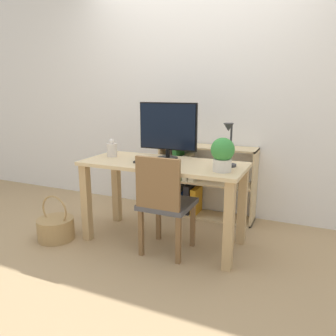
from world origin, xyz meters
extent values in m
plane|color=tan|center=(0.00, 0.00, 0.00)|extent=(10.00, 10.00, 0.00)
cube|color=white|center=(0.00, 0.91, 1.30)|extent=(8.00, 0.05, 2.60)
cube|color=#D8BC8C|center=(0.00, 0.00, 0.71)|extent=(1.38, 0.60, 0.03)
cube|color=tan|center=(-0.64, -0.24, 0.35)|extent=(0.07, 0.07, 0.69)
cube|color=tan|center=(0.64, -0.24, 0.35)|extent=(0.07, 0.07, 0.69)
cube|color=tan|center=(-0.64, 0.24, 0.35)|extent=(0.07, 0.07, 0.69)
cube|color=tan|center=(0.64, 0.24, 0.35)|extent=(0.07, 0.07, 0.69)
cylinder|color=black|center=(-0.02, 0.14, 0.73)|extent=(0.18, 0.18, 0.02)
cylinder|color=black|center=(-0.02, 0.14, 0.78)|extent=(0.04, 0.04, 0.08)
cube|color=black|center=(-0.02, 0.15, 1.01)|extent=(0.54, 0.02, 0.41)
cube|color=black|center=(-0.02, 0.14, 1.01)|extent=(0.51, 0.03, 0.39)
cube|color=black|center=(-0.03, -0.07, 0.73)|extent=(0.36, 0.14, 0.02)
cylinder|color=silver|center=(-0.53, 0.03, 0.78)|extent=(0.09, 0.09, 0.12)
sphere|color=silver|center=(-0.53, 0.03, 0.86)|extent=(0.05, 0.05, 0.05)
cylinder|color=#2D2D33|center=(0.55, 0.07, 0.73)|extent=(0.10, 0.10, 0.02)
cylinder|color=#2D2D33|center=(0.55, 0.07, 0.90)|extent=(0.02, 0.02, 0.32)
cylinder|color=#2D2D33|center=(0.55, 0.02, 1.06)|extent=(0.01, 0.10, 0.01)
cone|color=#2D2D33|center=(0.55, -0.03, 1.04)|extent=(0.08, 0.08, 0.06)
cylinder|color=silver|center=(0.54, -0.11, 0.77)|extent=(0.14, 0.14, 0.09)
sphere|color=#388C3D|center=(0.54, -0.11, 0.89)|extent=(0.18, 0.18, 0.18)
cube|color=#4C4C51|center=(0.11, -0.14, 0.41)|extent=(0.40, 0.40, 0.04)
cube|color=brown|center=(0.11, -0.33, 0.63)|extent=(0.36, 0.03, 0.40)
cube|color=brown|center=(-0.06, -0.31, 0.20)|extent=(0.04, 0.04, 0.39)
cube|color=brown|center=(0.27, -0.31, 0.20)|extent=(0.04, 0.04, 0.39)
cube|color=brown|center=(-0.06, 0.02, 0.20)|extent=(0.04, 0.04, 0.39)
cube|color=brown|center=(0.27, 0.02, 0.20)|extent=(0.04, 0.04, 0.39)
cube|color=#D8BC8C|center=(-0.33, 0.73, 0.38)|extent=(0.02, 0.28, 0.76)
cube|color=#D8BC8C|center=(0.65, 0.73, 0.38)|extent=(0.02, 0.28, 0.76)
cube|color=#D8BC8C|center=(0.16, 0.73, 0.01)|extent=(1.00, 0.28, 0.02)
cube|color=#D8BC8C|center=(0.16, 0.73, 0.75)|extent=(1.00, 0.28, 0.02)
cube|color=#D8BC8C|center=(0.16, 0.73, 0.38)|extent=(0.96, 0.28, 0.02)
cube|color=beige|center=(-0.29, 0.73, 0.16)|extent=(0.04, 0.24, 0.28)
cube|color=navy|center=(-0.22, 0.73, 0.14)|extent=(0.05, 0.24, 0.24)
cube|color=beige|center=(-0.16, 0.73, 0.17)|extent=(0.05, 0.24, 0.31)
cube|color=navy|center=(-0.10, 0.73, 0.12)|extent=(0.06, 0.24, 0.20)
cube|color=black|center=(-0.02, 0.73, 0.18)|extent=(0.06, 0.24, 0.32)
cube|color=orange|center=(0.05, 0.73, 0.16)|extent=(0.06, 0.24, 0.28)
cube|color=beige|center=(-0.27, 0.73, 0.49)|extent=(0.06, 0.24, 0.20)
cube|color=red|center=(-0.21, 0.73, 0.51)|extent=(0.04, 0.24, 0.25)
cube|color=#2D7F38|center=(-0.16, 0.73, 0.55)|extent=(0.04, 0.24, 0.32)
cube|color=#2D7F38|center=(-0.10, 0.73, 0.49)|extent=(0.04, 0.24, 0.21)
cube|color=beige|center=(-0.04, 0.73, 0.52)|extent=(0.06, 0.24, 0.27)
cube|color=beige|center=(0.03, 0.73, 0.49)|extent=(0.06, 0.24, 0.21)
cylinder|color=tan|center=(-0.91, -0.35, 0.10)|extent=(0.32, 0.32, 0.19)
torus|color=tan|center=(-0.91, -0.35, 0.27)|extent=(0.28, 0.02, 0.28)
camera|label=1|loc=(1.13, -2.45, 1.31)|focal=35.00mm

